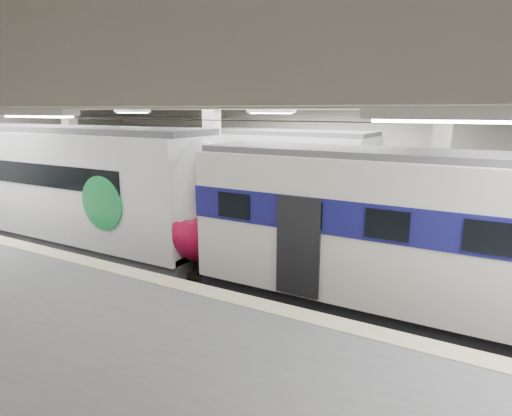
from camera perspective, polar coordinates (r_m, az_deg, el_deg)
The scene contains 4 objects.
station_hall at distance 10.84m, azimuth -7.20°, elevation 3.60°, with size 36.00×24.00×5.75m.
modern_emu at distance 16.65m, azimuth -21.35°, elevation 2.31°, with size 13.65×2.82×4.41m.
older_rer at distance 10.75m, azimuth 23.38°, elevation -3.52°, with size 12.16×2.69×4.07m.
far_train at distance 19.15m, azimuth -3.93°, elevation 4.46°, with size 13.15×3.26×4.20m.
Camera 1 is at (6.39, -10.33, 4.99)m, focal length 30.00 mm.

